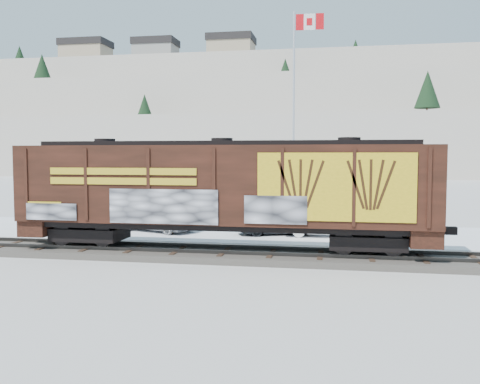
% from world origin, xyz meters
% --- Properties ---
extents(ground, '(500.00, 500.00, 0.00)m').
position_xyz_m(ground, '(0.00, 0.00, 0.00)').
color(ground, white).
rests_on(ground, ground).
extents(rail_track, '(50.00, 3.40, 0.43)m').
position_xyz_m(rail_track, '(0.00, 0.00, 0.15)').
color(rail_track, '#59544C').
rests_on(rail_track, ground).
extents(parking_strip, '(40.00, 8.00, 0.03)m').
position_xyz_m(parking_strip, '(0.00, 7.50, 0.01)').
color(parking_strip, white).
rests_on(parking_strip, ground).
extents(hillside, '(360.00, 110.00, 93.00)m').
position_xyz_m(hillside, '(-0.05, 139.79, 14.37)').
color(hillside, white).
rests_on(hillside, ground).
extents(hopper_railcar, '(17.44, 3.06, 4.51)m').
position_xyz_m(hopper_railcar, '(-0.14, -0.01, 2.94)').
color(hopper_railcar, black).
rests_on(hopper_railcar, rail_track).
extents(flagpole, '(2.30, 0.90, 13.39)m').
position_xyz_m(flagpole, '(1.94, 12.42, 5.09)').
color(flagpole, silver).
rests_on(flagpole, ground).
extents(car_silver, '(5.31, 3.72, 1.68)m').
position_xyz_m(car_silver, '(-5.49, 6.88, 0.87)').
color(car_silver, '#9FA1A5').
rests_on(car_silver, parking_strip).
extents(car_white, '(4.38, 1.61, 1.43)m').
position_xyz_m(car_white, '(3.99, 6.49, 0.75)').
color(car_white, silver).
rests_on(car_white, parking_strip).
extents(car_dark, '(4.64, 3.24, 1.25)m').
position_xyz_m(car_dark, '(1.32, 6.85, 0.65)').
color(car_dark, black).
rests_on(car_dark, parking_strip).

